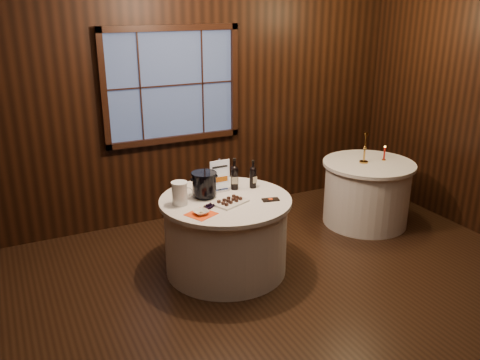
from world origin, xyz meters
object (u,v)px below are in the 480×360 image
chocolate_box (271,200)px  sign_stand (220,180)px  side_table (366,193)px  brass_candlestick (365,152)px  grape_bunch (210,206)px  red_candle (384,155)px  port_bottle_right (253,176)px  main_table (226,234)px  glass_pitcher (180,193)px  port_bottle_left (234,176)px  ice_bucket (204,184)px  chocolate_plate (230,201)px  cracker_bowl (201,212)px

chocolate_box → sign_stand: bearing=140.1°
side_table → brass_candlestick: bearing=165.4°
sign_stand → grape_bunch: 0.46m
sign_stand → red_candle: 2.18m
grape_bunch → brass_candlestick: bearing=12.4°
port_bottle_right → side_table: bearing=-5.2°
chocolate_box → side_table: bearing=30.7°
main_table → side_table: same height
glass_pitcher → red_candle: size_ratio=1.24×
grape_bunch → brass_candlestick: brass_candlestick is taller
port_bottle_left → brass_candlestick: size_ratio=0.89×
ice_bucket → grape_bunch: (-0.06, -0.29, -0.11)m
ice_bucket → sign_stand: bearing=22.6°
chocolate_box → grape_bunch: grape_bunch is taller
side_table → port_bottle_left: size_ratio=3.33×
brass_candlestick → glass_pitcher: bearing=-173.7°
port_bottle_right → brass_candlestick: 1.56m
chocolate_box → red_candle: 1.91m
port_bottle_left → red_candle: 2.02m
port_bottle_left → ice_bucket: size_ratio=1.29×
chocolate_box → glass_pitcher: (-0.81, 0.28, 0.11)m
chocolate_plate → glass_pitcher: (-0.43, 0.18, 0.09)m
cracker_bowl → chocolate_plate: bearing=19.4°
port_bottle_right → chocolate_plate: size_ratio=0.78×
ice_bucket → red_candle: size_ratio=1.41×
glass_pitcher → red_candle: (2.65, 0.23, -0.04)m
brass_candlestick → red_candle: 0.29m
chocolate_box → ice_bucket: bearing=159.0°
sign_stand → glass_pitcher: (-0.47, -0.15, -0.00)m
red_candle → glass_pitcher: bearing=-175.0°
side_table → sign_stand: (-1.97, -0.09, 0.50)m
sign_stand → port_bottle_left: 0.16m
grape_bunch → cracker_bowl: size_ratio=1.33×
port_bottle_right → ice_bucket: (-0.54, -0.03, 0.01)m
glass_pitcher → cracker_bowl: bearing=-59.3°
chocolate_plate → brass_candlestick: size_ratio=1.03×
port_bottle_right → glass_pitcher: 0.82m
chocolate_plate → side_table: bearing=12.0°
red_candle → chocolate_box: bearing=-164.3°
chocolate_box → grape_bunch: (-0.60, 0.07, 0.01)m
brass_candlestick → chocolate_box: bearing=-160.7°
side_table → ice_bucket: size_ratio=4.29×
main_table → sign_stand: size_ratio=3.81×
port_bottle_left → brass_candlestick: 1.74m
side_table → glass_pitcher: size_ratio=4.87×
main_table → side_table: 2.02m
main_table → chocolate_plate: (-0.01, -0.13, 0.40)m
chocolate_plate → glass_pitcher: glass_pitcher is taller
main_table → ice_bucket: size_ratio=5.09×
ice_bucket → glass_pitcher: bearing=-165.3°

